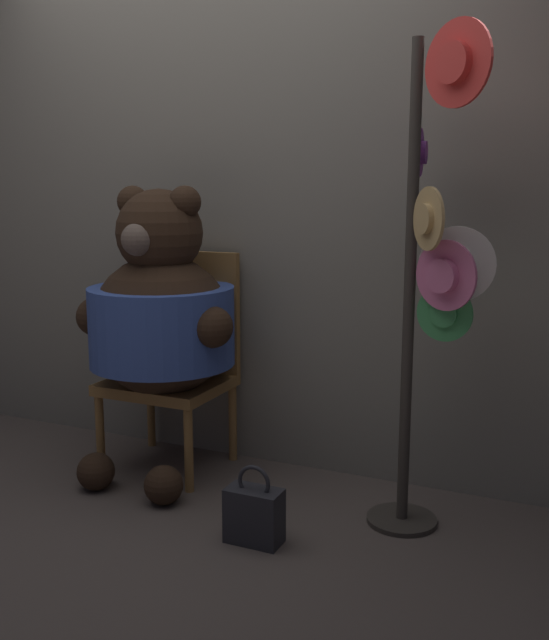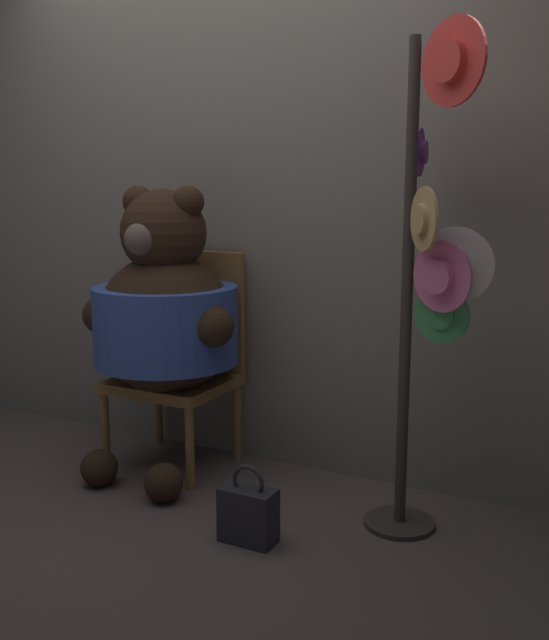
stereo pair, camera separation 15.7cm
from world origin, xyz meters
name	(u,v)px [view 2 (the right image)]	position (x,y,z in m)	size (l,w,h in m)	color
ground_plane	(150,507)	(0.00, 0.00, 0.00)	(14.00, 14.00, 0.00)	#4C423D
wall_back	(238,219)	(0.00, 0.76, 1.17)	(8.00, 0.10, 2.35)	slate
chair	(182,355)	(-0.19, 0.53, 0.52)	(0.54, 0.47, 1.02)	olive
teddy_bear	(165,315)	(-0.16, 0.36, 0.75)	(0.79, 0.70, 1.33)	black
hat_display_rack	(429,266)	(1.06, 0.30, 1.04)	(0.45, 0.44, 1.88)	#332D28
handbag_on_ground	(248,513)	(0.51, -0.07, 0.11)	(0.21, 0.11, 0.31)	#232328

